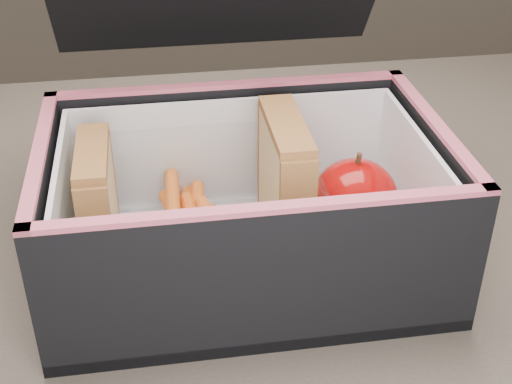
% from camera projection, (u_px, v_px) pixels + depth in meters
% --- Properties ---
extents(kitchen_table, '(1.20, 0.80, 0.75)m').
position_uv_depth(kitchen_table, '(249.00, 328.00, 0.66)').
color(kitchen_table, '#5F5549').
rests_on(kitchen_table, ground).
extents(lunch_bag, '(0.31, 0.32, 0.28)m').
position_uv_depth(lunch_bag, '(244.00, 194.00, 0.56)').
color(lunch_bag, black).
rests_on(lunch_bag, kitchen_table).
extents(plastic_tub, '(0.19, 0.14, 0.08)m').
position_uv_depth(plastic_tub, '(194.00, 208.00, 0.57)').
color(plastic_tub, white).
rests_on(plastic_tub, lunch_bag).
extents(sandwich_left, '(0.02, 0.09, 0.10)m').
position_uv_depth(sandwich_left, '(98.00, 204.00, 0.55)').
color(sandwich_left, '#DDC186').
rests_on(sandwich_left, plastic_tub).
extents(sandwich_right, '(0.03, 0.10, 0.11)m').
position_uv_depth(sandwich_right, '(285.00, 182.00, 0.57)').
color(sandwich_right, '#DDC186').
rests_on(sandwich_right, plastic_tub).
extents(carrot_sticks, '(0.05, 0.16, 0.03)m').
position_uv_depth(carrot_sticks, '(195.00, 225.00, 0.58)').
color(carrot_sticks, '#D64719').
rests_on(carrot_sticks, plastic_tub).
extents(paper_napkin, '(0.10, 0.10, 0.01)m').
position_uv_depth(paper_napkin, '(357.00, 233.00, 0.60)').
color(paper_napkin, white).
rests_on(paper_napkin, lunch_bag).
extents(red_apple, '(0.08, 0.08, 0.07)m').
position_uv_depth(red_apple, '(355.00, 197.00, 0.58)').
color(red_apple, '#960B0A').
rests_on(red_apple, paper_napkin).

